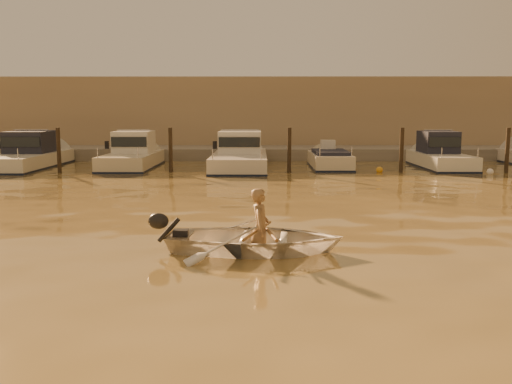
{
  "coord_description": "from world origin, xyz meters",
  "views": [
    {
      "loc": [
        -1.54,
        -11.58,
        2.74
      ],
      "look_at": [
        -1.62,
        2.37,
        0.75
      ],
      "focal_mm": 40.0,
      "sensor_mm": 36.0,
      "label": 1
    }
  ],
  "objects_px": {
    "waterfront_building": "(282,116)",
    "dinghy": "(255,239)",
    "moored_boat_4": "(441,155)",
    "moored_boat_2": "(240,155)",
    "person": "(260,228)",
    "moored_boat_3": "(330,163)",
    "moored_boat_1": "(132,155)",
    "moored_boat_0": "(27,155)"
  },
  "relations": [
    {
      "from": "moored_boat_4",
      "to": "person",
      "type": "bearing_deg",
      "value": -117.82
    },
    {
      "from": "moored_boat_1",
      "to": "moored_boat_2",
      "type": "xyz_separation_m",
      "value": [
        5.25,
        0.0,
        0.0
      ]
    },
    {
      "from": "dinghy",
      "to": "waterfront_building",
      "type": "height_order",
      "value": "waterfront_building"
    },
    {
      "from": "person",
      "to": "moored_boat_3",
      "type": "bearing_deg",
      "value": -7.36
    },
    {
      "from": "moored_boat_1",
      "to": "moored_boat_3",
      "type": "relative_size",
      "value": 1.25
    },
    {
      "from": "dinghy",
      "to": "person",
      "type": "xyz_separation_m",
      "value": [
        0.1,
        -0.01,
        0.24
      ]
    },
    {
      "from": "moored_boat_0",
      "to": "dinghy",
      "type": "bearing_deg",
      "value": -55.97
    },
    {
      "from": "moored_boat_1",
      "to": "moored_boat_0",
      "type": "bearing_deg",
      "value": 180.0
    },
    {
      "from": "moored_boat_0",
      "to": "moored_boat_3",
      "type": "distance_m",
      "value": 14.74
    },
    {
      "from": "person",
      "to": "moored_boat_0",
      "type": "bearing_deg",
      "value": 38.45
    },
    {
      "from": "person",
      "to": "waterfront_building",
      "type": "xyz_separation_m",
      "value": [
        1.52,
        27.64,
        1.93
      ]
    },
    {
      "from": "moored_boat_4",
      "to": "waterfront_building",
      "type": "bearing_deg",
      "value": 123.42
    },
    {
      "from": "dinghy",
      "to": "moored_boat_0",
      "type": "distance_m",
      "value": 20.07
    },
    {
      "from": "moored_boat_0",
      "to": "waterfront_building",
      "type": "distance_m",
      "value": 17.01
    },
    {
      "from": "moored_boat_1",
      "to": "moored_boat_4",
      "type": "height_order",
      "value": "same"
    },
    {
      "from": "dinghy",
      "to": "waterfront_building",
      "type": "bearing_deg",
      "value": 0.84
    },
    {
      "from": "moored_boat_4",
      "to": "moored_boat_0",
      "type": "bearing_deg",
      "value": 180.0
    },
    {
      "from": "waterfront_building",
      "to": "moored_boat_2",
      "type": "bearing_deg",
      "value": -102.71
    },
    {
      "from": "moored_boat_3",
      "to": "moored_boat_0",
      "type": "bearing_deg",
      "value": 180.0
    },
    {
      "from": "moored_boat_3",
      "to": "moored_boat_4",
      "type": "distance_m",
      "value": 5.39
    },
    {
      "from": "moored_boat_0",
      "to": "moored_boat_2",
      "type": "relative_size",
      "value": 0.91
    },
    {
      "from": "moored_boat_2",
      "to": "waterfront_building",
      "type": "xyz_separation_m",
      "value": [
        2.48,
        11.0,
        1.77
      ]
    },
    {
      "from": "moored_boat_3",
      "to": "waterfront_building",
      "type": "xyz_separation_m",
      "value": [
        -1.88,
        11.0,
        2.17
      ]
    },
    {
      "from": "dinghy",
      "to": "moored_boat_0",
      "type": "xyz_separation_m",
      "value": [
        -11.23,
        16.63,
        0.39
      ]
    },
    {
      "from": "moored_boat_3",
      "to": "dinghy",
      "type": "bearing_deg",
      "value": -101.9
    },
    {
      "from": "moored_boat_2",
      "to": "moored_boat_1",
      "type": "bearing_deg",
      "value": 180.0
    },
    {
      "from": "dinghy",
      "to": "moored_boat_4",
      "type": "xyz_separation_m",
      "value": [
        8.88,
        16.63,
        0.39
      ]
    },
    {
      "from": "moored_boat_1",
      "to": "moored_boat_3",
      "type": "xyz_separation_m",
      "value": [
        9.61,
        0.0,
        -0.4
      ]
    },
    {
      "from": "waterfront_building",
      "to": "dinghy",
      "type": "bearing_deg",
      "value": -93.36
    },
    {
      "from": "moored_boat_1",
      "to": "waterfront_building",
      "type": "relative_size",
      "value": 0.14
    },
    {
      "from": "dinghy",
      "to": "moored_boat_4",
      "type": "bearing_deg",
      "value": -23.9
    },
    {
      "from": "person",
      "to": "waterfront_building",
      "type": "height_order",
      "value": "waterfront_building"
    },
    {
      "from": "person",
      "to": "moored_boat_2",
      "type": "height_order",
      "value": "moored_boat_2"
    },
    {
      "from": "dinghy",
      "to": "moored_boat_0",
      "type": "relative_size",
      "value": 0.45
    },
    {
      "from": "dinghy",
      "to": "moored_boat_4",
      "type": "height_order",
      "value": "moored_boat_4"
    },
    {
      "from": "person",
      "to": "moored_boat_3",
      "type": "xyz_separation_m",
      "value": [
        3.4,
        16.64,
        -0.25
      ]
    },
    {
      "from": "moored_boat_0",
      "to": "moored_boat_4",
      "type": "relative_size",
      "value": 1.23
    },
    {
      "from": "moored_boat_2",
      "to": "waterfront_building",
      "type": "height_order",
      "value": "waterfront_building"
    },
    {
      "from": "moored_boat_0",
      "to": "waterfront_building",
      "type": "bearing_deg",
      "value": 40.56
    },
    {
      "from": "moored_boat_0",
      "to": "moored_boat_3",
      "type": "xyz_separation_m",
      "value": [
        14.73,
        0.0,
        -0.4
      ]
    },
    {
      "from": "dinghy",
      "to": "moored_boat_2",
      "type": "distance_m",
      "value": 16.66
    },
    {
      "from": "moored_boat_1",
      "to": "moored_boat_2",
      "type": "bearing_deg",
      "value": 0.0
    }
  ]
}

